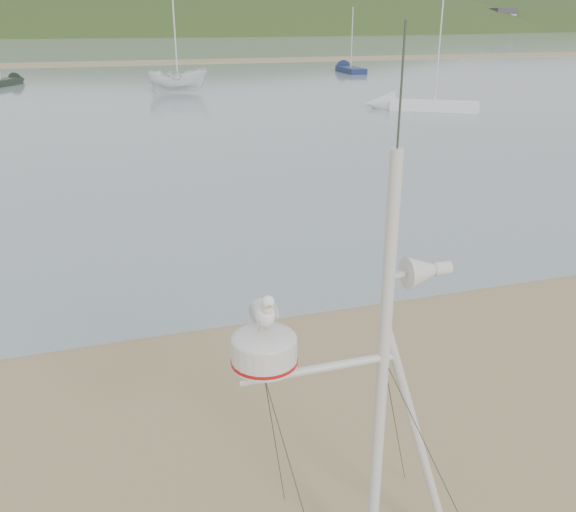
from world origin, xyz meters
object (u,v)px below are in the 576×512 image
object	(u,v)px
sailboat_blue_far	(345,68)
sailboat_white_near	(405,105)
sailboat_dark_mid	(10,81)
boat_white	(177,61)
mast_rig	(372,474)

from	to	relation	value
sailboat_blue_far	sailboat_white_near	xyz separation A→B (m)	(-6.96, -25.39, -0.00)
sailboat_blue_far	sailboat_white_near	bearing A→B (deg)	-105.33
sailboat_dark_mid	sailboat_blue_far	xyz separation A→B (m)	(29.84, 3.64, -0.00)
boat_white	sailboat_white_near	size ratio (longest dim) A/B	0.66
mast_rig	sailboat_dark_mid	size ratio (longest dim) A/B	0.96
sailboat_blue_far	boat_white	bearing A→B (deg)	-144.55
sailboat_dark_mid	sailboat_white_near	size ratio (longest dim) A/B	0.81
boat_white	sailboat_blue_far	world-z (taller)	sailboat_blue_far
mast_rig	sailboat_blue_far	distance (m)	57.70
mast_rig	boat_white	distance (m)	40.63
mast_rig	sailboat_dark_mid	distance (m)	50.23
sailboat_blue_far	mast_rig	bearing A→B (deg)	-112.57
sailboat_dark_mid	sailboat_white_near	xyz separation A→B (m)	(22.88, -21.75, -0.00)
mast_rig	boat_white	xyz separation A→B (m)	(4.08, 40.41, 0.93)
sailboat_dark_mid	sailboat_blue_far	world-z (taller)	sailboat_blue_far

